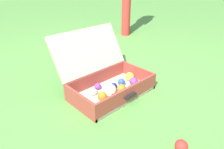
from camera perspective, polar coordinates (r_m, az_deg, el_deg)
The scene contains 3 objects.
ground_plane at distance 1.71m, azimuth -0.68°, elevation -4.02°, with size 16.00×16.00×0.00m, color #569342.
open_suitcase at distance 1.63m, azimuth -1.39°, elevation -1.29°, with size 0.64×0.58×0.46m.
stray_ball_on_grass at distance 1.23m, azimuth 18.76°, elevation -18.33°, with size 0.07×0.07×0.07m, color red.
Camera 1 is at (-0.99, -1.07, 0.88)m, focal length 32.79 mm.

